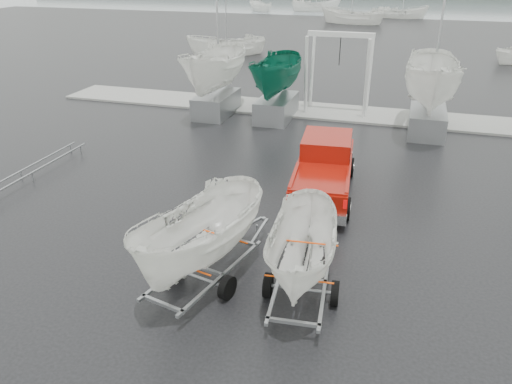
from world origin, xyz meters
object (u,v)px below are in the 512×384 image
pickup_truck (324,165)px  boat_hoist (339,62)px  trailer_hitched (306,201)px  trailer_parked (200,183)px

pickup_truck → boat_hoist: (-1.03, 9.63, 1.74)m
trailer_hitched → trailer_parked: (-2.42, -0.28, 0.25)m
trailer_parked → boat_hoist: 16.07m
pickup_truck → trailer_parked: bearing=-111.3°
pickup_truck → boat_hoist: bearing=90.9°
boat_hoist → trailer_hitched: bearing=-84.3°
trailer_hitched → trailer_parked: bearing=-178.6°
trailer_parked → boat_hoist: (0.83, 16.04, -0.13)m
trailer_hitched → boat_hoist: 15.84m
trailer_hitched → boat_hoist: size_ratio=1.14×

